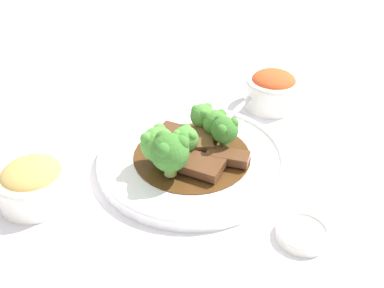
% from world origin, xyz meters
% --- Properties ---
extents(ground_plane, '(4.00, 4.00, 0.00)m').
position_xyz_m(ground_plane, '(0.00, 0.00, 0.00)').
color(ground_plane, silver).
extents(main_plate, '(0.26, 0.26, 0.02)m').
position_xyz_m(main_plate, '(0.00, 0.00, 0.01)').
color(main_plate, white).
rests_on(main_plate, ground_plane).
extents(beef_strip_0, '(0.03, 0.06, 0.01)m').
position_xyz_m(beef_strip_0, '(-0.01, -0.05, 0.03)').
color(beef_strip_0, '#56331E').
rests_on(beef_strip_0, main_plate).
extents(beef_strip_1, '(0.06, 0.07, 0.01)m').
position_xyz_m(beef_strip_1, '(-0.03, -0.01, 0.02)').
color(beef_strip_1, '#56331E').
rests_on(beef_strip_1, main_plate).
extents(beef_strip_2, '(0.06, 0.04, 0.02)m').
position_xyz_m(beef_strip_2, '(0.02, -0.01, 0.03)').
color(beef_strip_2, brown).
rests_on(beef_strip_2, main_plate).
extents(beef_strip_3, '(0.05, 0.07, 0.01)m').
position_xyz_m(beef_strip_3, '(0.03, 0.02, 0.02)').
color(beef_strip_3, '#56331E').
rests_on(beef_strip_3, main_plate).
extents(broccoli_floret_0, '(0.04, 0.04, 0.04)m').
position_xyz_m(broccoli_floret_0, '(0.00, 0.01, 0.04)').
color(broccoli_floret_0, '#7FA84C').
rests_on(broccoli_floret_0, main_plate).
extents(broccoli_floret_1, '(0.05, 0.05, 0.06)m').
position_xyz_m(broccoli_floret_1, '(-0.05, 0.02, 0.05)').
color(broccoli_floret_1, '#7FA84C').
rests_on(broccoli_floret_1, main_plate).
extents(broccoli_floret_2, '(0.04, 0.04, 0.04)m').
position_xyz_m(broccoli_floret_2, '(0.04, -0.03, 0.05)').
color(broccoli_floret_2, '#8EB756').
rests_on(broccoli_floret_2, main_plate).
extents(broccoli_floret_3, '(0.05, 0.05, 0.05)m').
position_xyz_m(broccoli_floret_3, '(-0.03, 0.04, 0.05)').
color(broccoli_floret_3, '#8EB756').
rests_on(broccoli_floret_3, main_plate).
extents(broccoli_floret_4, '(0.04, 0.04, 0.05)m').
position_xyz_m(broccoli_floret_4, '(0.01, -0.04, 0.05)').
color(broccoli_floret_4, '#7FA84C').
rests_on(broccoli_floret_4, main_plate).
extents(broccoli_floret_5, '(0.03, 0.03, 0.04)m').
position_xyz_m(broccoli_floret_5, '(0.06, -0.01, 0.05)').
color(broccoli_floret_5, '#8EB756').
rests_on(broccoli_floret_5, main_plate).
extents(serving_spoon, '(0.19, 0.11, 0.01)m').
position_xyz_m(serving_spoon, '(0.07, -0.04, 0.03)').
color(serving_spoon, silver).
rests_on(serving_spoon, main_plate).
extents(side_bowl_kimchi, '(0.09, 0.09, 0.06)m').
position_xyz_m(side_bowl_kimchi, '(0.17, -0.11, 0.03)').
color(side_bowl_kimchi, white).
rests_on(side_bowl_kimchi, ground_plane).
extents(side_bowl_appetizer, '(0.09, 0.09, 0.05)m').
position_xyz_m(side_bowl_appetizer, '(-0.09, 0.18, 0.03)').
color(side_bowl_appetizer, white).
rests_on(side_bowl_appetizer, ground_plane).
extents(sauce_dish, '(0.06, 0.06, 0.01)m').
position_xyz_m(sauce_dish, '(-0.12, -0.14, 0.01)').
color(sauce_dish, white).
rests_on(sauce_dish, ground_plane).
extents(paper_napkin, '(0.12, 0.10, 0.01)m').
position_xyz_m(paper_napkin, '(-0.20, -0.07, 0.00)').
color(paper_napkin, silver).
rests_on(paper_napkin, ground_plane).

